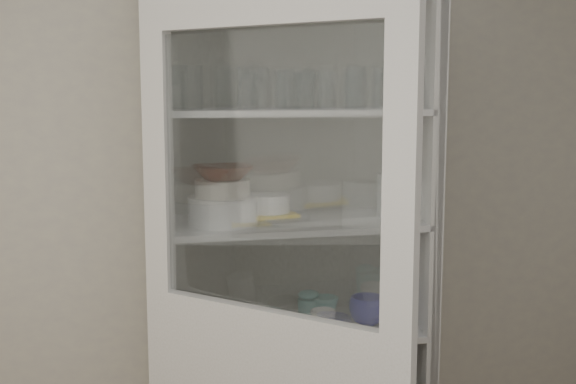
{
  "coord_description": "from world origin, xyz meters",
  "views": [
    {
      "loc": [
        -0.35,
        -1.24,
        1.72
      ],
      "look_at": [
        0.2,
        1.27,
        1.36
      ],
      "focal_mm": 45.0,
      "sensor_mm": 36.0,
      "label": 1
    }
  ],
  "objects_px": {
    "pantry_cabinet": "(284,301)",
    "plate_stack_front": "(223,210)",
    "white_ramekin": "(269,203)",
    "mug_white": "(323,322)",
    "terracotta_bowl": "(223,172)",
    "teal_jar": "(309,307)",
    "goblet_2": "(306,87)",
    "cream_bowl": "(223,188)",
    "glass_platter": "(269,218)",
    "mug_blue": "(367,310)",
    "goblet_0": "(171,85)",
    "measuring_cups": "(226,331)",
    "goblet_3": "(391,85)",
    "grey_bowl_stack": "(397,195)",
    "goblet_1": "(254,83)",
    "mug_teal": "(326,308)",
    "white_canister": "(175,315)",
    "yellow_trivet": "(269,214)",
    "plate_stack_back": "(221,205)"
  },
  "relations": [
    {
      "from": "plate_stack_back",
      "to": "yellow_trivet",
      "type": "height_order",
      "value": "plate_stack_back"
    },
    {
      "from": "white_ramekin",
      "to": "glass_platter",
      "type": "bearing_deg",
      "value": 180.0
    },
    {
      "from": "goblet_0",
      "to": "goblet_3",
      "type": "height_order",
      "value": "goblet_3"
    },
    {
      "from": "plate_stack_front",
      "to": "measuring_cups",
      "type": "distance_m",
      "value": 0.43
    },
    {
      "from": "goblet_3",
      "to": "mug_blue",
      "type": "xyz_separation_m",
      "value": [
        -0.12,
        -0.11,
        -0.83
      ]
    },
    {
      "from": "white_ramekin",
      "to": "grey_bowl_stack",
      "type": "xyz_separation_m",
      "value": [
        0.48,
        -0.02,
        0.02
      ]
    },
    {
      "from": "cream_bowl",
      "to": "white_canister",
      "type": "xyz_separation_m",
      "value": [
        -0.17,
        0.08,
        -0.47
      ]
    },
    {
      "from": "goblet_1",
      "to": "grey_bowl_stack",
      "type": "xyz_separation_m",
      "value": [
        0.52,
        -0.1,
        -0.41
      ]
    },
    {
      "from": "goblet_2",
      "to": "terracotta_bowl",
      "type": "xyz_separation_m",
      "value": [
        -0.33,
        -0.11,
        -0.3
      ]
    },
    {
      "from": "cream_bowl",
      "to": "terracotta_bowl",
      "type": "relative_size",
      "value": 0.94
    },
    {
      "from": "plate_stack_front",
      "to": "yellow_trivet",
      "type": "bearing_deg",
      "value": 14.66
    },
    {
      "from": "mug_blue",
      "to": "goblet_0",
      "type": "bearing_deg",
      "value": -178.63
    },
    {
      "from": "yellow_trivet",
      "to": "grey_bowl_stack",
      "type": "xyz_separation_m",
      "value": [
        0.48,
        -0.02,
        0.06
      ]
    },
    {
      "from": "pantry_cabinet",
      "to": "cream_bowl",
      "type": "bearing_deg",
      "value": -157.08
    },
    {
      "from": "white_ramekin",
      "to": "mug_white",
      "type": "bearing_deg",
      "value": -32.41
    },
    {
      "from": "goblet_1",
      "to": "plate_stack_front",
      "type": "relative_size",
      "value": 0.74
    },
    {
      "from": "glass_platter",
      "to": "goblet_2",
      "type": "bearing_deg",
      "value": 24.08
    },
    {
      "from": "pantry_cabinet",
      "to": "goblet_1",
      "type": "xyz_separation_m",
      "value": [
        -0.11,
        0.02,
        0.81
      ]
    },
    {
      "from": "plate_stack_back",
      "to": "terracotta_bowl",
      "type": "bearing_deg",
      "value": -95.01
    },
    {
      "from": "terracotta_bowl",
      "to": "glass_platter",
      "type": "height_order",
      "value": "terracotta_bowl"
    },
    {
      "from": "measuring_cups",
      "to": "white_ramekin",
      "type": "bearing_deg",
      "value": 23.19
    },
    {
      "from": "goblet_3",
      "to": "glass_platter",
      "type": "distance_m",
      "value": 0.68
    },
    {
      "from": "plate_stack_front",
      "to": "cream_bowl",
      "type": "bearing_deg",
      "value": 180.0
    },
    {
      "from": "goblet_2",
      "to": "cream_bowl",
      "type": "xyz_separation_m",
      "value": [
        -0.33,
        -0.11,
        -0.35
      ]
    },
    {
      "from": "goblet_0",
      "to": "goblet_2",
      "type": "bearing_deg",
      "value": -5.73
    },
    {
      "from": "terracotta_bowl",
      "to": "mug_teal",
      "type": "xyz_separation_m",
      "value": [
        0.4,
        0.08,
        -0.54
      ]
    },
    {
      "from": "goblet_1",
      "to": "plate_stack_front",
      "type": "height_order",
      "value": "goblet_1"
    },
    {
      "from": "goblet_3",
      "to": "cream_bowl",
      "type": "bearing_deg",
      "value": -170.25
    },
    {
      "from": "pantry_cabinet",
      "to": "cream_bowl",
      "type": "height_order",
      "value": "pantry_cabinet"
    },
    {
      "from": "terracotta_bowl",
      "to": "teal_jar",
      "type": "height_order",
      "value": "terracotta_bowl"
    },
    {
      "from": "goblet_2",
      "to": "mug_teal",
      "type": "distance_m",
      "value": 0.84
    },
    {
      "from": "terracotta_bowl",
      "to": "mug_blue",
      "type": "xyz_separation_m",
      "value": [
        0.53,
        -0.0,
        -0.53
      ]
    },
    {
      "from": "glass_platter",
      "to": "mug_white",
      "type": "height_order",
      "value": "glass_platter"
    },
    {
      "from": "glass_platter",
      "to": "white_canister",
      "type": "bearing_deg",
      "value": 174.16
    },
    {
      "from": "goblet_3",
      "to": "yellow_trivet",
      "type": "distance_m",
      "value": 0.67
    },
    {
      "from": "white_canister",
      "to": "plate_stack_front",
      "type": "bearing_deg",
      "value": -25.28
    },
    {
      "from": "goblet_1",
      "to": "goblet_3",
      "type": "height_order",
      "value": "goblet_1"
    },
    {
      "from": "goblet_2",
      "to": "teal_jar",
      "type": "relative_size",
      "value": 1.58
    },
    {
      "from": "mug_white",
      "to": "white_ramekin",
      "type": "bearing_deg",
      "value": 166.32
    },
    {
      "from": "plate_stack_back",
      "to": "white_canister",
      "type": "relative_size",
      "value": 1.66
    },
    {
      "from": "goblet_1",
      "to": "grey_bowl_stack",
      "type": "relative_size",
      "value": 1.13
    },
    {
      "from": "pantry_cabinet",
      "to": "plate_stack_front",
      "type": "relative_size",
      "value": 8.63
    },
    {
      "from": "glass_platter",
      "to": "terracotta_bowl",
      "type": "bearing_deg",
      "value": -165.34
    },
    {
      "from": "grey_bowl_stack",
      "to": "mug_blue",
      "type": "relative_size",
      "value": 1.19
    },
    {
      "from": "terracotta_bowl",
      "to": "white_canister",
      "type": "xyz_separation_m",
      "value": [
        -0.17,
        0.08,
        -0.52
      ]
    },
    {
      "from": "terracotta_bowl",
      "to": "mug_teal",
      "type": "height_order",
      "value": "terracotta_bowl"
    },
    {
      "from": "measuring_cups",
      "to": "white_canister",
      "type": "xyz_separation_m",
      "value": [
        -0.17,
        0.11,
        0.04
      ]
    },
    {
      "from": "mug_white",
      "to": "measuring_cups",
      "type": "height_order",
      "value": "mug_white"
    },
    {
      "from": "goblet_1",
      "to": "teal_jar",
      "type": "xyz_separation_m",
      "value": [
        0.2,
        -0.03,
        -0.84
      ]
    },
    {
      "from": "cream_bowl",
      "to": "terracotta_bowl",
      "type": "height_order",
      "value": "terracotta_bowl"
    }
  ]
}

